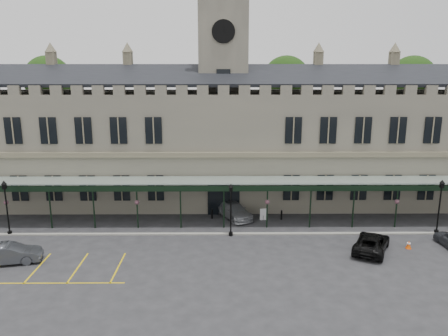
{
  "coord_description": "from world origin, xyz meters",
  "views": [
    {
      "loc": [
        -0.3,
        -31.16,
        14.75
      ],
      "look_at": [
        0.0,
        6.0,
        6.0
      ],
      "focal_mm": 35.0,
      "sensor_mm": 36.0,
      "label": 1
    }
  ],
  "objects_px": {
    "clock_tower": "(223,81)",
    "lamp_post_left": "(6,203)",
    "sign_board": "(263,214)",
    "car_left_b": "(9,254)",
    "car_taxi": "(234,210)",
    "station_building": "(223,143)",
    "lamp_post_right": "(440,202)",
    "car_van": "(372,243)",
    "lamp_post_mid": "(231,205)",
    "traffic_cone": "(409,245)"
  },
  "relations": [
    {
      "from": "clock_tower",
      "to": "lamp_post_left",
      "type": "xyz_separation_m",
      "value": [
        -19.17,
        -10.4,
        -10.14
      ]
    },
    {
      "from": "sign_board",
      "to": "clock_tower",
      "type": "bearing_deg",
      "value": 110.74
    },
    {
      "from": "car_left_b",
      "to": "car_taxi",
      "type": "height_order",
      "value": "car_left_b"
    },
    {
      "from": "lamp_post_left",
      "to": "station_building",
      "type": "bearing_deg",
      "value": 28.3
    },
    {
      "from": "lamp_post_left",
      "to": "sign_board",
      "type": "relative_size",
      "value": 4.33
    },
    {
      "from": "lamp_post_right",
      "to": "sign_board",
      "type": "bearing_deg",
      "value": 166.54
    },
    {
      "from": "station_building",
      "to": "sign_board",
      "type": "distance_m",
      "value": 9.71
    },
    {
      "from": "car_left_b",
      "to": "car_taxi",
      "type": "distance_m",
      "value": 20.19
    },
    {
      "from": "car_left_b",
      "to": "car_taxi",
      "type": "relative_size",
      "value": 0.91
    },
    {
      "from": "station_building",
      "to": "lamp_post_right",
      "type": "height_order",
      "value": "station_building"
    },
    {
      "from": "clock_tower",
      "to": "car_left_b",
      "type": "distance_m",
      "value": 26.16
    },
    {
      "from": "sign_board",
      "to": "car_van",
      "type": "height_order",
      "value": "car_van"
    },
    {
      "from": "lamp_post_mid",
      "to": "traffic_cone",
      "type": "relative_size",
      "value": 6.9
    },
    {
      "from": "lamp_post_right",
      "to": "car_van",
      "type": "xyz_separation_m",
      "value": [
        -7.18,
        -3.78,
        -2.27
      ]
    },
    {
      "from": "clock_tower",
      "to": "sign_board",
      "type": "bearing_deg",
      "value": -60.23
    },
    {
      "from": "clock_tower",
      "to": "car_van",
      "type": "xyz_separation_m",
      "value": [
        11.95,
        -14.19,
        -12.4
      ]
    },
    {
      "from": "clock_tower",
      "to": "traffic_cone",
      "type": "height_order",
      "value": "clock_tower"
    },
    {
      "from": "clock_tower",
      "to": "lamp_post_left",
      "type": "relative_size",
      "value": 4.95
    },
    {
      "from": "lamp_post_left",
      "to": "car_van",
      "type": "height_order",
      "value": "lamp_post_left"
    },
    {
      "from": "traffic_cone",
      "to": "sign_board",
      "type": "distance_m",
      "value": 13.31
    },
    {
      "from": "lamp_post_left",
      "to": "car_van",
      "type": "bearing_deg",
      "value": -6.94
    },
    {
      "from": "traffic_cone",
      "to": "car_left_b",
      "type": "bearing_deg",
      "value": -175.51
    },
    {
      "from": "lamp_post_right",
      "to": "sign_board",
      "type": "xyz_separation_m",
      "value": [
        -15.27,
        3.65,
        -2.41
      ]
    },
    {
      "from": "sign_board",
      "to": "traffic_cone",
      "type": "bearing_deg",
      "value": -40.42
    },
    {
      "from": "sign_board",
      "to": "car_left_b",
      "type": "distance_m",
      "value": 22.38
    },
    {
      "from": "clock_tower",
      "to": "lamp_post_left",
      "type": "distance_m",
      "value": 24.05
    },
    {
      "from": "lamp_post_mid",
      "to": "car_left_b",
      "type": "xyz_separation_m",
      "value": [
        -17.03,
        -5.41,
        -2.07
      ]
    },
    {
      "from": "lamp_post_left",
      "to": "car_left_b",
      "type": "bearing_deg",
      "value": -64.67
    },
    {
      "from": "sign_board",
      "to": "car_left_b",
      "type": "xyz_separation_m",
      "value": [
        -20.3,
        -9.42,
        0.2
      ]
    },
    {
      "from": "station_building",
      "to": "car_taxi",
      "type": "xyz_separation_m",
      "value": [
        1.0,
        -5.91,
        -5.72
      ]
    },
    {
      "from": "station_building",
      "to": "lamp_post_right",
      "type": "bearing_deg",
      "value": -28.36
    },
    {
      "from": "clock_tower",
      "to": "traffic_cone",
      "type": "bearing_deg",
      "value": -41.96
    },
    {
      "from": "station_building",
      "to": "car_van",
      "type": "distance_m",
      "value": 19.37
    },
    {
      "from": "lamp_post_mid",
      "to": "traffic_cone",
      "type": "bearing_deg",
      "value": -11.29
    },
    {
      "from": "station_building",
      "to": "car_taxi",
      "type": "distance_m",
      "value": 8.29
    },
    {
      "from": "car_taxi",
      "to": "sign_board",
      "type": "bearing_deg",
      "value": -41.85
    },
    {
      "from": "lamp_post_mid",
      "to": "car_van",
      "type": "bearing_deg",
      "value": -16.77
    },
    {
      "from": "sign_board",
      "to": "lamp_post_mid",
      "type": "bearing_deg",
      "value": -138.27
    },
    {
      "from": "lamp_post_right",
      "to": "car_left_b",
      "type": "xyz_separation_m",
      "value": [
        -35.57,
        -5.76,
        -2.21
      ]
    },
    {
      "from": "car_van",
      "to": "clock_tower",
      "type": "bearing_deg",
      "value": -22.14
    },
    {
      "from": "clock_tower",
      "to": "traffic_cone",
      "type": "distance_m",
      "value": 24.14
    },
    {
      "from": "station_building",
      "to": "lamp_post_left",
      "type": "distance_m",
      "value": 22.05
    },
    {
      "from": "car_left_b",
      "to": "car_van",
      "type": "bearing_deg",
      "value": -98.41
    },
    {
      "from": "sign_board",
      "to": "car_taxi",
      "type": "height_order",
      "value": "car_taxi"
    },
    {
      "from": "lamp_post_left",
      "to": "sign_board",
      "type": "distance_m",
      "value": 23.44
    },
    {
      "from": "car_taxi",
      "to": "station_building",
      "type": "bearing_deg",
      "value": 72.71
    },
    {
      "from": "lamp_post_left",
      "to": "lamp_post_mid",
      "type": "xyz_separation_m",
      "value": [
        19.76,
        -0.36,
        -0.13
      ]
    },
    {
      "from": "clock_tower",
      "to": "traffic_cone",
      "type": "xyz_separation_m",
      "value": [
        15.23,
        -13.69,
        -12.77
      ]
    },
    {
      "from": "clock_tower",
      "to": "car_van",
      "type": "distance_m",
      "value": 22.32
    },
    {
      "from": "car_van",
      "to": "traffic_cone",
      "type": "bearing_deg",
      "value": -143.57
    }
  ]
}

